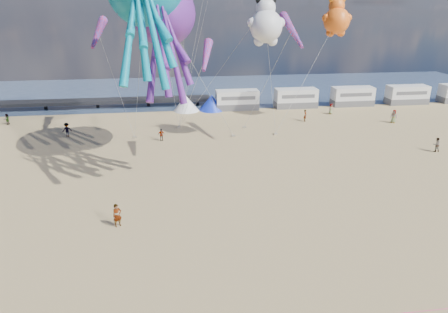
# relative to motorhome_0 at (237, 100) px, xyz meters

# --- Properties ---
(ground) EXTENTS (120.00, 120.00, 0.00)m
(ground) POSITION_rel_motorhome_0_xyz_m (-6.00, -40.00, -1.50)
(ground) COLOR tan
(ground) RESTS_ON ground
(water) EXTENTS (120.00, 120.00, 0.00)m
(water) POSITION_rel_motorhome_0_xyz_m (-6.00, 15.00, -1.48)
(water) COLOR #334562
(water) RESTS_ON ground
(pier) EXTENTS (60.00, 3.00, 0.50)m
(pier) POSITION_rel_motorhome_0_xyz_m (-34.00, 4.00, -0.50)
(pier) COLOR black
(pier) RESTS_ON ground
(motorhome_0) EXTENTS (6.60, 2.50, 3.00)m
(motorhome_0) POSITION_rel_motorhome_0_xyz_m (0.00, 0.00, 0.00)
(motorhome_0) COLOR silver
(motorhome_0) RESTS_ON ground
(motorhome_1) EXTENTS (6.60, 2.50, 3.00)m
(motorhome_1) POSITION_rel_motorhome_0_xyz_m (9.50, 0.00, 0.00)
(motorhome_1) COLOR silver
(motorhome_1) RESTS_ON ground
(motorhome_2) EXTENTS (6.60, 2.50, 3.00)m
(motorhome_2) POSITION_rel_motorhome_0_xyz_m (19.00, 0.00, 0.00)
(motorhome_2) COLOR silver
(motorhome_2) RESTS_ON ground
(motorhome_3) EXTENTS (6.60, 2.50, 3.00)m
(motorhome_3) POSITION_rel_motorhome_0_xyz_m (28.50, 0.00, 0.00)
(motorhome_3) COLOR silver
(motorhome_3) RESTS_ON ground
(tent_white) EXTENTS (4.00, 4.00, 2.40)m
(tent_white) POSITION_rel_motorhome_0_xyz_m (-8.00, 0.00, -0.30)
(tent_white) COLOR white
(tent_white) RESTS_ON ground
(tent_blue) EXTENTS (4.00, 4.00, 2.40)m
(tent_blue) POSITION_rel_motorhome_0_xyz_m (-4.00, 0.00, -0.30)
(tent_blue) COLOR #1933CC
(tent_blue) RESTS_ON ground
(standing_person) EXTENTS (0.80, 0.71, 1.83)m
(standing_person) POSITION_rel_motorhome_0_xyz_m (-14.54, -33.70, -0.58)
(standing_person) COLOR tan
(standing_person) RESTS_ON ground
(beachgoer_0) EXTENTS (0.69, 0.59, 1.60)m
(beachgoer_0) POSITION_rel_motorhome_0_xyz_m (13.59, -4.72, -0.70)
(beachgoer_0) COLOR #7F6659
(beachgoer_0) RESTS_ON ground
(beachgoer_1) EXTENTS (0.84, 0.57, 1.65)m
(beachgoer_1) POSITION_rel_motorhome_0_xyz_m (19.20, -21.87, -0.68)
(beachgoer_1) COLOR #7F6659
(beachgoer_1) RESTS_ON ground
(beachgoer_2) EXTENTS (1.03, 0.91, 1.77)m
(beachgoer_2) POSITION_rel_motorhome_0_xyz_m (-23.33, -10.82, -0.62)
(beachgoer_2) COLOR #7F6659
(beachgoer_2) RESTS_ON ground
(beachgoer_3) EXTENTS (1.07, 0.79, 1.49)m
(beachgoer_3) POSITION_rel_motorhome_0_xyz_m (-11.60, -13.99, -0.76)
(beachgoer_3) COLOR #7F6659
(beachgoer_3) RESTS_ON ground
(beachgoer_4) EXTENTS (0.53, 0.94, 1.52)m
(beachgoer_4) POSITION_rel_motorhome_0_xyz_m (-32.76, -4.26, -0.74)
(beachgoer_4) COLOR #7F6659
(beachgoer_4) RESTS_ON ground
(beachgoer_5) EXTENTS (1.15, 1.58, 1.65)m
(beachgoer_5) POSITION_rel_motorhome_0_xyz_m (8.46, -8.04, -0.68)
(beachgoer_5) COLOR #7F6659
(beachgoer_5) RESTS_ON ground
(beachgoer_6) EXTENTS (0.79, 0.79, 1.85)m
(beachgoer_6) POSITION_rel_motorhome_0_xyz_m (20.46, -10.39, -0.57)
(beachgoer_6) COLOR #7F6659
(beachgoer_6) RESTS_ON ground
(sandbag_a) EXTENTS (0.50, 0.35, 0.22)m
(sandbag_a) POSITION_rel_motorhome_0_xyz_m (-14.94, -12.59, -1.39)
(sandbag_a) COLOR gray
(sandbag_a) RESTS_ON ground
(sandbag_b) EXTENTS (0.50, 0.35, 0.22)m
(sandbag_b) POSITION_rel_motorhome_0_xyz_m (-2.68, -13.64, -1.39)
(sandbag_b) COLOR gray
(sandbag_b) RESTS_ON ground
(sandbag_c) EXTENTS (0.50, 0.35, 0.22)m
(sandbag_c) POSITION_rel_motorhome_0_xyz_m (2.79, -13.62, -1.39)
(sandbag_c) COLOR gray
(sandbag_c) RESTS_ON ground
(sandbag_d) EXTENTS (0.50, 0.35, 0.22)m
(sandbag_d) POSITION_rel_motorhome_0_xyz_m (-0.65, -10.23, -1.39)
(sandbag_d) COLOR gray
(sandbag_d) RESTS_ON ground
(sandbag_e) EXTENTS (0.50, 0.35, 0.22)m
(sandbag_e) POSITION_rel_motorhome_0_xyz_m (-9.35, -9.13, -1.39)
(sandbag_e) COLOR gray
(sandbag_e) RESTS_ON ground
(kite_octopus_purple) EXTENTS (8.79, 12.23, 12.85)m
(kite_octopus_purple) POSITION_rel_motorhome_0_xyz_m (-10.48, -18.96, 13.25)
(kite_octopus_purple) COLOR #5D2283
(kite_panda) EXTENTS (5.49, 5.36, 6.02)m
(kite_panda) POSITION_rel_motorhome_0_xyz_m (0.40, -16.32, 11.83)
(kite_panda) COLOR silver
(kite_teddy_orange) EXTENTS (5.30, 5.18, 5.76)m
(kite_teddy_orange) POSITION_rel_motorhome_0_xyz_m (11.48, -8.71, 12.03)
(kite_teddy_orange) COLOR orange
(windsock_left) EXTENTS (1.49, 7.42, 7.37)m
(windsock_left) POSITION_rel_motorhome_0_xyz_m (-18.19, -11.21, 10.97)
(windsock_left) COLOR red
(windsock_mid) EXTENTS (1.51, 6.88, 6.83)m
(windsock_mid) POSITION_rel_motorhome_0_xyz_m (3.14, -16.96, 11.43)
(windsock_mid) COLOR red
(windsock_right) EXTENTS (1.84, 4.64, 4.56)m
(windsock_right) POSITION_rel_motorhome_0_xyz_m (-6.64, -21.88, 9.52)
(windsock_right) COLOR red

